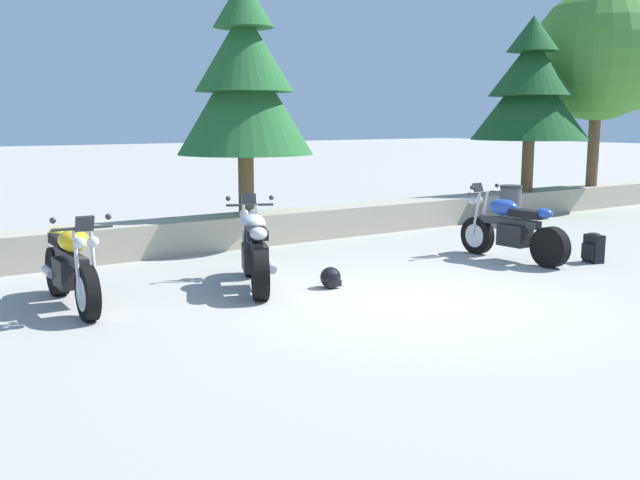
{
  "coord_description": "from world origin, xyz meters",
  "views": [
    {
      "loc": [
        -5.9,
        -6.57,
        2.2
      ],
      "look_at": [
        -0.44,
        1.2,
        0.65
      ],
      "focal_mm": 41.3,
      "sensor_mm": 36.0,
      "label": 1
    }
  ],
  "objects_px": {
    "motorcycle_silver_centre": "(255,251)",
    "pine_tree_far_left": "(244,81)",
    "rider_helmet": "(331,278)",
    "leafy_tree_mid_right": "(606,58)",
    "motorcycle_blue_far_right": "(511,230)",
    "rider_backpack": "(594,247)",
    "pine_tree_mid_left": "(531,88)",
    "motorcycle_yellow_near_left": "(71,267)",
    "trash_bin": "(510,206)"
  },
  "relations": [
    {
      "from": "pine_tree_far_left",
      "to": "pine_tree_mid_left",
      "type": "bearing_deg",
      "value": -1.06
    },
    {
      "from": "motorcycle_blue_far_right",
      "to": "pine_tree_mid_left",
      "type": "relative_size",
      "value": 0.52
    },
    {
      "from": "motorcycle_blue_far_right",
      "to": "rider_helmet",
      "type": "distance_m",
      "value": 3.51
    },
    {
      "from": "motorcycle_yellow_near_left",
      "to": "motorcycle_silver_centre",
      "type": "height_order",
      "value": "same"
    },
    {
      "from": "rider_backpack",
      "to": "leafy_tree_mid_right",
      "type": "height_order",
      "value": "leafy_tree_mid_right"
    },
    {
      "from": "rider_helmet",
      "to": "pine_tree_mid_left",
      "type": "distance_m",
      "value": 9.46
    },
    {
      "from": "motorcycle_silver_centre",
      "to": "pine_tree_far_left",
      "type": "relative_size",
      "value": 0.47
    },
    {
      "from": "rider_helmet",
      "to": "pine_tree_far_left",
      "type": "distance_m",
      "value": 4.72
    },
    {
      "from": "motorcycle_yellow_near_left",
      "to": "motorcycle_silver_centre",
      "type": "relative_size",
      "value": 1.07
    },
    {
      "from": "rider_helmet",
      "to": "trash_bin",
      "type": "distance_m",
      "value": 6.91
    },
    {
      "from": "motorcycle_silver_centre",
      "to": "rider_backpack",
      "type": "bearing_deg",
      "value": -16.86
    },
    {
      "from": "motorcycle_blue_far_right",
      "to": "rider_helmet",
      "type": "relative_size",
      "value": 7.37
    },
    {
      "from": "motorcycle_silver_centre",
      "to": "motorcycle_blue_far_right",
      "type": "height_order",
      "value": "same"
    },
    {
      "from": "motorcycle_silver_centre",
      "to": "rider_backpack",
      "type": "xyz_separation_m",
      "value": [
        5.18,
        -1.57,
        -0.24
      ]
    },
    {
      "from": "leafy_tree_mid_right",
      "to": "rider_backpack",
      "type": "bearing_deg",
      "value": -145.95
    },
    {
      "from": "motorcycle_silver_centre",
      "to": "pine_tree_mid_left",
      "type": "height_order",
      "value": "pine_tree_mid_left"
    },
    {
      "from": "motorcycle_blue_far_right",
      "to": "rider_helmet",
      "type": "xyz_separation_m",
      "value": [
        -3.49,
        0.05,
        -0.35
      ]
    },
    {
      "from": "rider_backpack",
      "to": "trash_bin",
      "type": "relative_size",
      "value": 0.55
    },
    {
      "from": "motorcycle_blue_far_right",
      "to": "rider_helmet",
      "type": "bearing_deg",
      "value": 179.26
    },
    {
      "from": "rider_backpack",
      "to": "motorcycle_yellow_near_left",
      "type": "bearing_deg",
      "value": 166.12
    },
    {
      "from": "motorcycle_yellow_near_left",
      "to": "rider_backpack",
      "type": "relative_size",
      "value": 4.39
    },
    {
      "from": "pine_tree_far_left",
      "to": "pine_tree_mid_left",
      "type": "relative_size",
      "value": 1.02
    },
    {
      "from": "pine_tree_far_left",
      "to": "rider_backpack",
      "type": "bearing_deg",
      "value": -52.82
    },
    {
      "from": "motorcycle_silver_centre",
      "to": "motorcycle_blue_far_right",
      "type": "relative_size",
      "value": 0.94
    },
    {
      "from": "rider_helmet",
      "to": "trash_bin",
      "type": "relative_size",
      "value": 0.33
    },
    {
      "from": "motorcycle_yellow_near_left",
      "to": "pine_tree_far_left",
      "type": "height_order",
      "value": "pine_tree_far_left"
    },
    {
      "from": "motorcycle_silver_centre",
      "to": "pine_tree_far_left",
      "type": "xyz_separation_m",
      "value": [
        1.63,
        3.1,
        2.39
      ]
    },
    {
      "from": "motorcycle_yellow_near_left",
      "to": "leafy_tree_mid_right",
      "type": "bearing_deg",
      "value": 10.22
    },
    {
      "from": "rider_backpack",
      "to": "pine_tree_mid_left",
      "type": "distance_m",
      "value": 6.56
    },
    {
      "from": "pine_tree_far_left",
      "to": "trash_bin",
      "type": "xyz_separation_m",
      "value": [
        5.6,
        -1.25,
        -2.45
      ]
    },
    {
      "from": "motorcycle_silver_centre",
      "to": "pine_tree_mid_left",
      "type": "relative_size",
      "value": 0.48
    },
    {
      "from": "pine_tree_mid_left",
      "to": "motorcycle_silver_centre",
      "type": "bearing_deg",
      "value": -161.9
    },
    {
      "from": "rider_backpack",
      "to": "pine_tree_far_left",
      "type": "distance_m",
      "value": 6.43
    },
    {
      "from": "motorcycle_yellow_near_left",
      "to": "pine_tree_mid_left",
      "type": "height_order",
      "value": "pine_tree_mid_left"
    },
    {
      "from": "rider_helmet",
      "to": "leafy_tree_mid_right",
      "type": "bearing_deg",
      "value": 17.6
    },
    {
      "from": "motorcycle_yellow_near_left",
      "to": "rider_helmet",
      "type": "bearing_deg",
      "value": -16.57
    },
    {
      "from": "motorcycle_silver_centre",
      "to": "trash_bin",
      "type": "height_order",
      "value": "motorcycle_silver_centre"
    },
    {
      "from": "motorcycle_blue_far_right",
      "to": "trash_bin",
      "type": "relative_size",
      "value": 2.4
    },
    {
      "from": "rider_helmet",
      "to": "pine_tree_far_left",
      "type": "bearing_deg",
      "value": 77.32
    },
    {
      "from": "leafy_tree_mid_right",
      "to": "motorcycle_blue_far_right",
      "type": "bearing_deg",
      "value": -154.65
    },
    {
      "from": "leafy_tree_mid_right",
      "to": "rider_helmet",
      "type": "bearing_deg",
      "value": -162.4
    },
    {
      "from": "pine_tree_far_left",
      "to": "leafy_tree_mid_right",
      "type": "xyz_separation_m",
      "value": [
        10.01,
        -0.3,
        0.83
      ]
    },
    {
      "from": "pine_tree_far_left",
      "to": "trash_bin",
      "type": "distance_m",
      "value": 6.24
    },
    {
      "from": "pine_tree_mid_left",
      "to": "trash_bin",
      "type": "relative_size",
      "value": 4.65
    },
    {
      "from": "motorcycle_yellow_near_left",
      "to": "trash_bin",
      "type": "bearing_deg",
      "value": 9.33
    },
    {
      "from": "motorcycle_silver_centre",
      "to": "motorcycle_blue_far_right",
      "type": "distance_m",
      "value": 4.33
    },
    {
      "from": "motorcycle_yellow_near_left",
      "to": "rider_backpack",
      "type": "xyz_separation_m",
      "value": [
        7.5,
        -1.85,
        -0.24
      ]
    },
    {
      "from": "rider_backpack",
      "to": "motorcycle_blue_far_right",
      "type": "bearing_deg",
      "value": 135.5
    },
    {
      "from": "rider_helmet",
      "to": "leafy_tree_mid_right",
      "type": "height_order",
      "value": "leafy_tree_mid_right"
    },
    {
      "from": "motorcycle_yellow_near_left",
      "to": "rider_helmet",
      "type": "height_order",
      "value": "motorcycle_yellow_near_left"
    }
  ]
}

